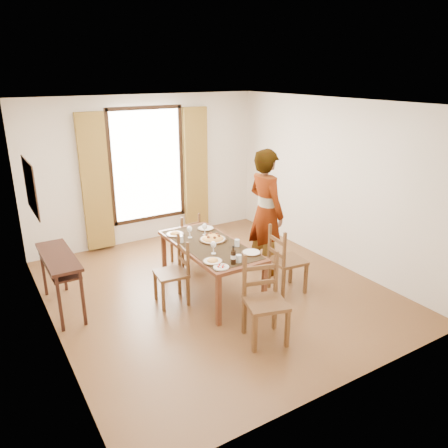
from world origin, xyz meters
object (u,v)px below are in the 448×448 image
dining_table (210,248)px  pasta_platter (213,237)px  man (266,212)px  console_table (59,263)px

dining_table → pasta_platter: bearing=43.6°
man → pasta_platter: man is taller
dining_table → pasta_platter: size_ratio=4.51×
dining_table → pasta_platter: 0.19m
dining_table → pasta_platter: (0.10, 0.10, 0.12)m
man → dining_table: bearing=96.4°
console_table → dining_table: 2.05m
dining_table → man: man is taller
man → pasta_platter: size_ratio=4.99×
console_table → dining_table: console_table is taller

